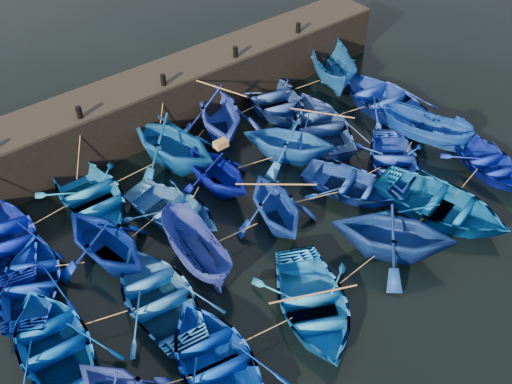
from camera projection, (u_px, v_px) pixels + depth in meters
ground at (310, 250)px, 21.26m from camera, size 120.00×120.00×0.00m
quay_wall at (157, 103)px, 26.50m from camera, size 26.00×2.50×2.50m
quay_top at (153, 78)px, 25.63m from camera, size 26.00×2.50×0.12m
bollard_1 at (79, 112)px, 23.01m from camera, size 0.24×0.24×0.50m
bollard_2 at (163, 80)px, 24.90m from camera, size 0.24×0.24×0.50m
bollard_3 at (235, 52)px, 26.80m from camera, size 0.24×0.24×0.50m
bollard_4 at (298, 28)px, 28.69m from camera, size 0.24×0.24×0.50m
boat_0 at (6, 238)px, 21.01m from camera, size 4.50×5.54×1.01m
boat_1 at (90, 195)px, 22.79m from camera, size 3.71×5.09×1.03m
boat_2 at (171, 142)px, 24.22m from camera, size 5.06×5.56×2.51m
boat_3 at (219, 111)px, 26.07m from camera, size 5.64×5.90×2.41m
boat_4 at (273, 98)px, 28.06m from camera, size 5.07×6.21×1.13m
boat_5 at (333, 67)px, 29.48m from camera, size 4.40×5.38×1.99m
boat_6 at (32, 280)px, 19.59m from camera, size 4.87×5.37×0.91m
boat_7 at (105, 240)px, 20.15m from camera, size 4.15×4.63×2.19m
boat_8 at (174, 210)px, 22.21m from camera, size 4.13×5.01×0.90m
boat_9 at (216, 169)px, 23.22m from camera, size 3.43×3.94×2.02m
boat_10 at (289, 139)px, 24.65m from camera, size 5.21×5.34×2.14m
boat_11 at (321, 123)px, 26.52m from camera, size 5.37×6.13×1.06m
boat_12 at (383, 98)px, 28.04m from camera, size 4.50×5.92×1.15m
boat_13 at (54, 342)px, 17.70m from camera, size 3.85×5.05×0.98m
boat_14 at (159, 295)px, 19.05m from camera, size 4.05×5.23×1.00m
boat_15 at (195, 250)px, 20.21m from camera, size 1.93×4.16×1.56m
boat_16 at (275, 205)px, 21.67m from camera, size 4.28×4.61×1.98m
boat_17 at (353, 185)px, 23.36m from camera, size 4.42×5.10×0.89m
boat_18 at (393, 161)px, 24.51m from camera, size 5.27×5.39×0.91m
boat_19 at (425, 130)px, 25.62m from camera, size 3.13×4.43×1.61m
boat_21 at (216, 361)px, 17.21m from camera, size 4.36×5.44×1.01m
boat_22 at (312, 304)px, 18.77m from camera, size 5.34×5.94×1.01m
boat_23 at (394, 232)px, 20.33m from camera, size 5.74×5.85×2.33m
boat_24 at (442, 204)px, 22.31m from camera, size 4.93×6.08×1.11m
boat_25 at (489, 163)px, 24.47m from camera, size 4.13×4.88×0.86m
wooden_crate at (221, 144)px, 22.60m from camera, size 0.55×0.37×0.28m
mooring_ropes at (231, 165)px, 23.64m from camera, size 17.73×11.66×2.10m
loose_oars at (281, 159)px, 22.70m from camera, size 9.75×12.37×1.46m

